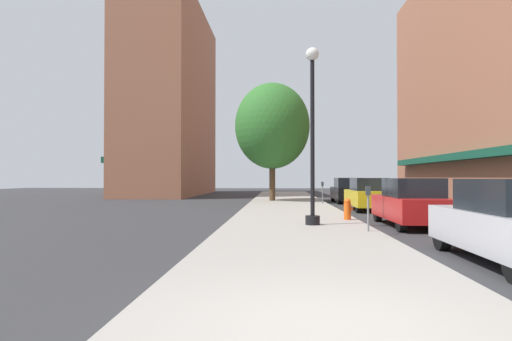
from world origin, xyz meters
The scene contains 11 objects.
ground_plane centered at (4.00, 18.00, 0.00)m, with size 90.00×90.00×0.00m, color #2D2D30.
sidewalk_slab centered at (0.00, 19.00, 0.06)m, with size 4.80×50.00×0.12m, color gray.
building_far_background centered at (-11.01, 37.00, 9.02)m, with size 6.80×18.00×18.07m.
lamppost centered at (0.56, 9.80, 3.20)m, with size 0.48×0.48×5.90m.
fire_hydrant centered at (1.99, 11.60, 0.52)m, with size 0.33×0.26×0.79m.
parking_meter_near centered at (2.05, 21.44, 0.95)m, with size 0.14×0.09×1.31m.
parking_meter_far centered at (2.05, 8.15, 0.95)m, with size 0.14×0.09×1.31m.
tree_near centered at (-1.00, 24.70, 5.16)m, with size 5.05×5.05×7.96m.
car_red centered at (4.00, 10.50, 0.81)m, with size 1.80×4.30×1.66m.
car_yellow centered at (4.00, 17.73, 0.81)m, with size 1.80×4.30×1.66m.
car_black centered at (4.00, 24.37, 0.81)m, with size 1.80×4.30×1.66m.
Camera 1 is at (-0.55, -4.69, 1.69)m, focal length 30.51 mm.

